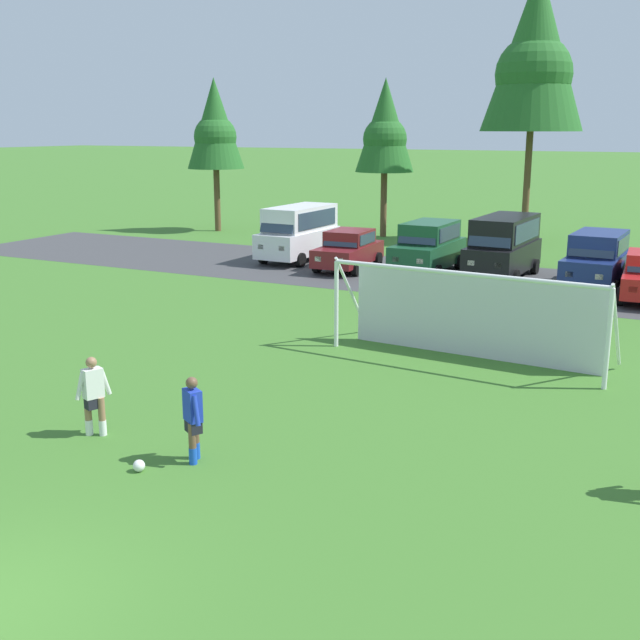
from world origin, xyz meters
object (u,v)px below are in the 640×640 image
at_px(soccer_ball, 139,466).
at_px(player_midfield_center, 94,396).
at_px(parked_car_slot_center_left, 428,247).
at_px(parked_car_slot_center_right, 597,260).
at_px(player_striker_near, 193,420).
at_px(parked_car_slot_far_left, 299,232).
at_px(soccer_goal, 471,312).
at_px(parked_car_slot_left, 349,250).
at_px(parked_car_slot_center, 504,245).

distance_m(soccer_ball, player_midfield_center, 2.25).
relative_size(parked_car_slot_center_left, parked_car_slot_center_right, 0.99).
xyz_separation_m(player_striker_near, parked_car_slot_far_left, (-8.97, 20.90, 0.52)).
xyz_separation_m(soccer_goal, parked_car_slot_far_left, (-11.64, 12.10, 0.05)).
bearing_deg(parked_car_slot_center_right, soccer_ball, -103.36).
distance_m(soccer_goal, parked_car_slot_far_left, 16.79).
distance_m(player_striker_near, parked_car_slot_center_left, 20.73).
bearing_deg(parked_car_slot_center_left, soccer_goal, -66.13).
xyz_separation_m(soccer_goal, parked_car_slot_left, (-8.55, 10.89, -0.42)).
height_order(player_striker_near, parked_car_slot_far_left, parked_car_slot_far_left).
bearing_deg(soccer_ball, soccer_goal, 71.04).
bearing_deg(soccer_goal, parked_car_slot_left, 128.13).
xyz_separation_m(soccer_goal, parked_car_slot_center_right, (1.70, 11.46, -0.18)).
distance_m(soccer_ball, soccer_goal, 10.24).
height_order(parked_car_slot_far_left, parked_car_slot_center_right, parked_car_slot_far_left).
xyz_separation_m(parked_car_slot_center, parked_car_slot_center_right, (3.77, -0.64, -0.23)).
bearing_deg(player_midfield_center, player_striker_near, -3.57).
bearing_deg(soccer_ball, parked_car_slot_left, 104.34).
xyz_separation_m(player_midfield_center, parked_car_slot_left, (-3.35, 19.54, 0.05)).
bearing_deg(parked_car_slot_center_right, parked_car_slot_left, -176.83).
bearing_deg(player_midfield_center, parked_car_slot_left, 99.73).
xyz_separation_m(soccer_ball, parked_car_slot_far_left, (-8.34, 21.72, 1.23)).
xyz_separation_m(player_striker_near, parked_car_slot_center_left, (-2.54, 20.57, 0.29)).
bearing_deg(parked_car_slot_center_left, parked_car_slot_center_right, -2.57).
bearing_deg(parked_car_slot_center_right, parked_car_slot_center_left, 177.43).
bearing_deg(parked_car_slot_far_left, player_striker_near, -66.77).
distance_m(soccer_goal, parked_car_slot_left, 13.85).
relative_size(parked_car_slot_far_left, parked_car_slot_center_right, 1.04).
distance_m(player_striker_near, player_midfield_center, 2.53).
bearing_deg(parked_car_slot_center_left, player_midfield_center, -89.97).
height_order(player_striker_near, parked_car_slot_center_right, parked_car_slot_center_right).
bearing_deg(parked_car_slot_left, parked_car_slot_far_left, 158.69).
distance_m(parked_car_slot_left, parked_car_slot_center_right, 10.27).
height_order(soccer_goal, player_striker_near, soccer_goal).
distance_m(soccer_goal, parked_car_slot_center_left, 12.87).
height_order(soccer_ball, parked_car_slot_center_right, parked_car_slot_center_right).
bearing_deg(parked_car_slot_center, parked_car_slot_left, -169.42).
height_order(player_striker_near, parked_car_slot_center_left, parked_car_slot_center_left).
relative_size(parked_car_slot_center, parked_car_slot_center_right, 1.04).
bearing_deg(parked_car_slot_left, parked_car_slot_center, 10.58).
distance_m(soccer_ball, parked_car_slot_center_left, 21.50).
relative_size(soccer_ball, player_midfield_center, 0.13).
distance_m(parked_car_slot_far_left, parked_car_slot_left, 3.35).
distance_m(player_midfield_center, parked_car_slot_far_left, 21.73).
bearing_deg(parked_car_slot_center, player_midfield_center, -98.57).
xyz_separation_m(player_striker_near, player_midfield_center, (-2.53, 0.16, 0.00)).
distance_m(soccer_ball, parked_car_slot_center_right, 21.69).
distance_m(player_midfield_center, parked_car_slot_center_right, 21.26).
bearing_deg(soccer_ball, parked_car_slot_center_left, 95.08).
bearing_deg(parked_car_slot_far_left, player_midfield_center, -72.74).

